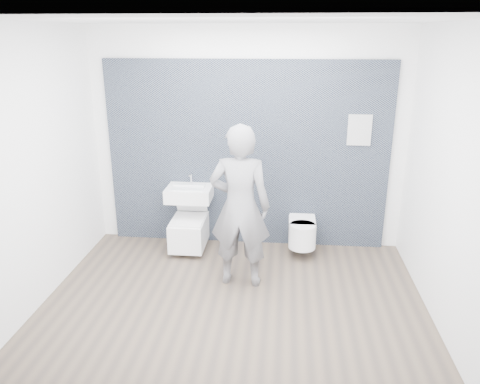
# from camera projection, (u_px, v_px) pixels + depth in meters

# --- Properties ---
(ground) EXTENTS (4.00, 4.00, 0.00)m
(ground) POSITION_uv_depth(u_px,v_px,m) (234.00, 298.00, 5.01)
(ground) COLOR brown
(ground) RESTS_ON ground
(room_shell) EXTENTS (4.00, 4.00, 4.00)m
(room_shell) POSITION_uv_depth(u_px,v_px,m) (234.00, 139.00, 4.45)
(room_shell) COLOR white
(room_shell) RESTS_ON ground
(tile_wall) EXTENTS (3.60, 0.06, 2.40)m
(tile_wall) POSITION_uv_depth(u_px,v_px,m) (246.00, 241.00, 6.39)
(tile_wall) COLOR black
(tile_wall) RESTS_ON ground
(washbasin) EXTENTS (0.57, 0.43, 0.43)m
(washbasin) POSITION_uv_depth(u_px,v_px,m) (189.00, 193.00, 5.99)
(washbasin) COLOR white
(washbasin) RESTS_ON ground
(toilet_square) EXTENTS (0.43, 0.62, 0.80)m
(toilet_square) POSITION_uv_depth(u_px,v_px,m) (189.00, 230.00, 6.06)
(toilet_square) COLOR white
(toilet_square) RESTS_ON ground
(toilet_rounded) EXTENTS (0.34, 0.58, 0.31)m
(toilet_rounded) POSITION_uv_depth(u_px,v_px,m) (302.00, 232.00, 5.92)
(toilet_rounded) COLOR white
(toilet_rounded) RESTS_ON ground
(info_placard) EXTENTS (0.29, 0.03, 0.38)m
(info_placard) POSITION_uv_depth(u_px,v_px,m) (350.00, 246.00, 6.22)
(info_placard) COLOR white
(info_placard) RESTS_ON ground
(visitor) EXTENTS (0.68, 0.46, 1.82)m
(visitor) POSITION_uv_depth(u_px,v_px,m) (240.00, 207.00, 5.05)
(visitor) COLOR slate
(visitor) RESTS_ON ground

